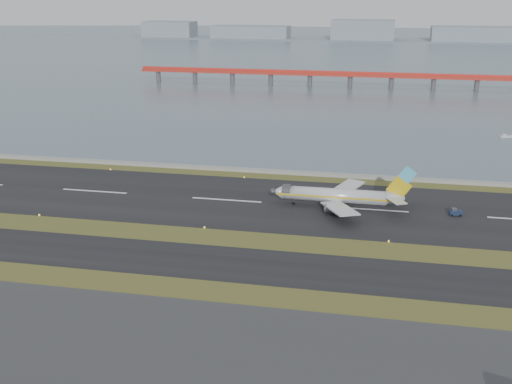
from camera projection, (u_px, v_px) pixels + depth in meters
ground at (196, 239)px, 152.41m from camera, size 1000.00×1000.00×0.00m
apron_strip at (95, 367)px, 101.11m from camera, size 1000.00×50.00×0.10m
taxiway_strip at (180, 259)px, 141.21m from camera, size 1000.00×18.00×0.10m
runway_strip at (227, 200)px, 180.37m from camera, size 1000.00×45.00×0.10m
seawall at (249, 170)px, 208.21m from camera, size 1000.00×2.50×1.00m
bay_water at (343, 53)px, 581.38m from camera, size 1400.00×800.00×1.30m
red_pier at (350, 75)px, 379.46m from camera, size 260.00×5.00×10.20m
far_shoreline at (366, 34)px, 726.11m from camera, size 1400.00×80.00×60.50m
airliner at (340, 196)px, 173.14m from camera, size 38.52×32.89×12.80m
pushback_tug at (455, 212)px, 167.89m from camera, size 3.39×2.28×2.02m
workboat_near at (506, 136)px, 255.49m from camera, size 6.37×4.01×1.48m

